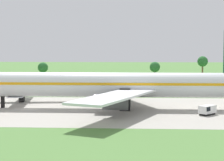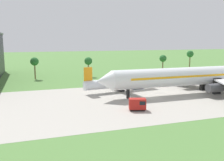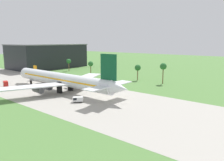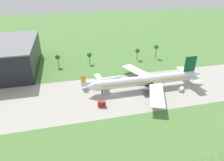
{
  "view_description": "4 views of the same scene",
  "coord_description": "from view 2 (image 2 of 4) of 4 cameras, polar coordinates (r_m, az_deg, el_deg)",
  "views": [
    {
      "loc": [
        24.56,
        -92.51,
        14.32
      ],
      "look_at": [
        19.29,
        1.32,
        6.61
      ],
      "focal_mm": 65.0,
      "sensor_mm": 36.0,
      "label": 1
    },
    {
      "loc": [
        -33.97,
        -64.81,
        17.12
      ],
      "look_at": [
        -11.68,
        1.32,
        5.61
      ],
      "focal_mm": 40.0,
      "sensor_mm": 36.0,
      "label": 2
    },
    {
      "loc": [
        101.09,
        -60.19,
        22.9
      ],
      "look_at": [
        50.27,
        1.32,
        8.48
      ],
      "focal_mm": 35.0,
      "sensor_mm": 36.0,
      "label": 3
    },
    {
      "loc": [
        -24.52,
        -97.14,
        61.2
      ],
      "look_at": [
        0.02,
        5.0,
        6.0
      ],
      "focal_mm": 32.0,
      "sensor_mm": 36.0,
      "label": 4
    }
  ],
  "objects": [
    {
      "name": "baggage_tug",
      "position": [
        61.13,
        5.93,
        -5.4
      ],
      "size": [
        4.49,
        3.16,
        2.99
      ],
      "color": "black",
      "rests_on": "ground_plane"
    },
    {
      "name": "jet_airliner",
      "position": [
        86.73,
        20.89,
        1.08
      ],
      "size": [
        73.74,
        56.43,
        18.26
      ],
      "color": "white",
      "rests_on": "ground_plane"
    },
    {
      "name": "palm_tree_row",
      "position": [
        121.32,
        2.79,
        4.95
      ],
      "size": [
        82.8,
        3.6,
        11.31
      ],
      "color": "brown",
      "rests_on": "ground_plane"
    },
    {
      "name": "regional_aircraft",
      "position": [
        82.97,
        1.96,
        -0.54
      ],
      "size": [
        25.91,
        23.44,
        8.65
      ],
      "color": "silver",
      "rests_on": "ground_plane"
    },
    {
      "name": "ground_plane",
      "position": [
        75.15,
        8.82,
        -3.91
      ],
      "size": [
        600.0,
        600.0,
        0.0
      ],
      "primitive_type": "plane",
      "color": "#517F3D"
    },
    {
      "name": "taxiway_strip",
      "position": [
        75.15,
        8.82,
        -3.91
      ],
      "size": [
        320.0,
        44.0,
        0.02
      ],
      "color": "#A8A399",
      "rests_on": "ground_plane"
    }
  ]
}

